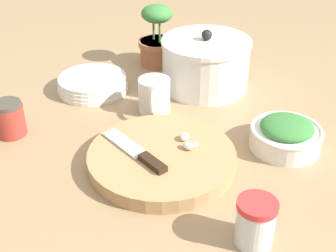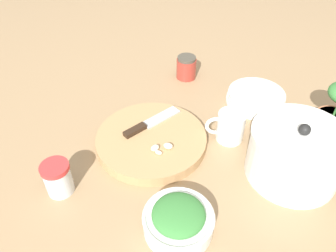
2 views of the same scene
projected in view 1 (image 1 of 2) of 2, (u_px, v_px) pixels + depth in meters
name	position (u px, v px, depth m)	size (l,w,h in m)	color
ground_plane	(168.00, 147.00, 1.04)	(5.00, 5.00, 0.00)	#997A56
cutting_board	(162.00, 158.00, 0.98)	(0.31, 0.31, 0.03)	tan
chef_knife	(138.00, 153.00, 0.96)	(0.19, 0.05, 0.01)	black
garlic_cloves	(188.00, 142.00, 0.99)	(0.06, 0.05, 0.02)	silver
herb_bowl	(286.00, 134.00, 1.02)	(0.16, 0.16, 0.07)	silver
spice_jar	(255.00, 222.00, 0.78)	(0.07, 0.07, 0.09)	silver
coffee_mug	(154.00, 96.00, 1.15)	(0.09, 0.10, 0.09)	silver
plate_stack	(93.00, 84.00, 1.26)	(0.19, 0.19, 0.04)	silver
honey_jar	(9.00, 119.00, 1.07)	(0.07, 0.07, 0.08)	#9E3328
stock_pot	(205.00, 64.00, 1.26)	(0.24, 0.24, 0.16)	silver
potted_herb	(157.00, 39.00, 1.38)	(0.11, 0.11, 0.18)	#B26B47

